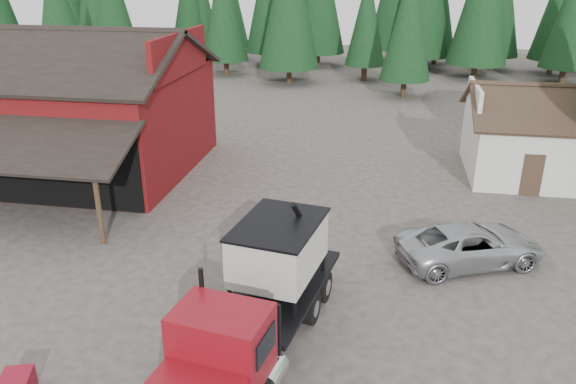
# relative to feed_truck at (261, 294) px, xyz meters

# --- Properties ---
(ground) EXTENTS (120.00, 120.00, 0.00)m
(ground) POSITION_rel_feed_truck_xyz_m (-1.75, 2.98, -1.74)
(ground) COLOR #473C37
(ground) RESTS_ON ground
(red_barn) EXTENTS (12.80, 13.63, 7.18)m
(red_barn) POSITION_rel_feed_truck_xyz_m (-12.75, 12.88, 0.95)
(red_barn) COLOR maroon
(red_barn) RESTS_ON ground
(farmhouse) EXTENTS (8.60, 6.42, 4.65)m
(farmhouse) POSITION_rel_feed_truck_xyz_m (11.25, 15.97, -0.07)
(farmhouse) COLOR silver
(farmhouse) RESTS_ON ground
(conifer_backdrop) EXTENTS (76.00, 16.00, 16.00)m
(conifer_backdrop) POSITION_rel_feed_truck_xyz_m (-1.75, 44.98, -1.74)
(conifer_backdrop) COLOR black
(conifer_backdrop) RESTS_ON ground
(near_pine_a) EXTENTS (4.40, 4.40, 11.40)m
(near_pine_a) POSITION_rel_feed_truck_xyz_m (-23.75, 30.98, 4.65)
(near_pine_a) COLOR #382619
(near_pine_a) RESTS_ON ground
(near_pine_b) EXTENTS (3.96, 3.96, 10.40)m
(near_pine_b) POSITION_rel_feed_truck_xyz_m (4.25, 32.98, 4.15)
(near_pine_b) COLOR #382619
(near_pine_b) RESTS_ON ground
(feed_truck) EXTENTS (3.54, 8.50, 3.72)m
(feed_truck) POSITION_rel_feed_truck_xyz_m (0.00, 0.00, 0.00)
(feed_truck) COLOR black
(feed_truck) RESTS_ON ground
(silver_car) EXTENTS (5.73, 4.24, 1.45)m
(silver_car) POSITION_rel_feed_truck_xyz_m (6.25, 5.98, -1.02)
(silver_car) COLOR #B6B8BE
(silver_car) RESTS_ON ground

